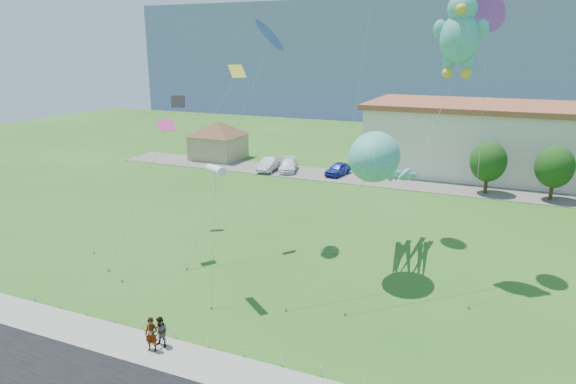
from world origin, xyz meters
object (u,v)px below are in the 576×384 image
(parked_car_white, at_px, (288,165))
(parked_car_blue, at_px, (338,169))
(pedestrian_right, at_px, (161,332))
(pedestrian_left, at_px, (151,334))
(octopus_kite, at_px, (379,164))
(teddy_bear_kite, at_px, (460,32))
(pavilion, at_px, (218,136))
(parked_car_silver, at_px, (269,164))

(parked_car_white, height_order, parked_car_blue, parked_car_blue)
(pedestrian_right, xyz_separation_m, parked_car_white, (-9.36, 37.21, -0.14))
(parked_car_blue, bearing_deg, pedestrian_left, -76.13)
(octopus_kite, xyz_separation_m, teddy_bear_kite, (4.17, 1.27, 8.08))
(teddy_bear_kite, bearing_deg, pedestrian_right, -127.49)
(parked_car_white, height_order, octopus_kite, octopus_kite)
(pavilion, bearing_deg, teddy_bear_kite, -38.14)
(octopus_kite, bearing_deg, pavilion, 136.58)
(parked_car_silver, bearing_deg, pedestrian_left, -76.34)
(pedestrian_right, distance_m, parked_car_white, 38.37)
(pedestrian_left, bearing_deg, parked_car_blue, 79.59)
(parked_car_silver, bearing_deg, parked_car_white, 11.92)
(pedestrian_left, bearing_deg, pavilion, 102.02)
(pavilion, bearing_deg, pedestrian_right, -62.53)
(pedestrian_left, bearing_deg, parked_car_silver, 92.14)
(parked_car_blue, bearing_deg, pedestrian_right, -75.75)
(pedestrian_right, height_order, parked_car_blue, pedestrian_right)
(parked_car_blue, relative_size, octopus_kite, 0.31)
(teddy_bear_kite, bearing_deg, pedestrian_left, -127.18)
(pavilion, bearing_deg, parked_car_silver, -21.68)
(parked_car_blue, height_order, teddy_bear_kite, teddy_bear_kite)
(parked_car_white, bearing_deg, parked_car_blue, -11.20)
(parked_car_silver, height_order, octopus_kite, octopus_kite)
(pedestrian_left, relative_size, parked_car_silver, 0.38)
(pedestrian_right, bearing_deg, parked_car_white, 103.86)
(pedestrian_right, relative_size, teddy_bear_kite, 0.09)
(pedestrian_left, distance_m, parked_car_silver, 38.77)
(pavilion, height_order, pedestrian_left, pavilion)
(pedestrian_left, bearing_deg, pedestrian_right, 49.45)
(pavilion, distance_m, teddy_bear_kite, 42.97)
(pedestrian_left, relative_size, teddy_bear_kite, 0.10)
(parked_car_blue, bearing_deg, octopus_kite, -57.15)
(pavilion, relative_size, parked_car_silver, 1.97)
(pedestrian_right, height_order, parked_car_white, pedestrian_right)
(pavilion, xyz_separation_m, parked_car_silver, (9.36, -3.72, -2.19))
(parked_car_silver, xyz_separation_m, parked_car_blue, (8.36, 1.14, -0.04))
(parked_car_silver, distance_m, teddy_bear_kite, 34.81)
(pedestrian_left, bearing_deg, parked_car_white, 88.69)
(pedestrian_left, xyz_separation_m, octopus_kite, (7.47, 14.08, 6.27))
(pavilion, height_order, pedestrian_right, pavilion)
(pedestrian_right, distance_m, parked_car_silver, 38.39)
(pedestrian_right, bearing_deg, parked_car_blue, 94.66)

